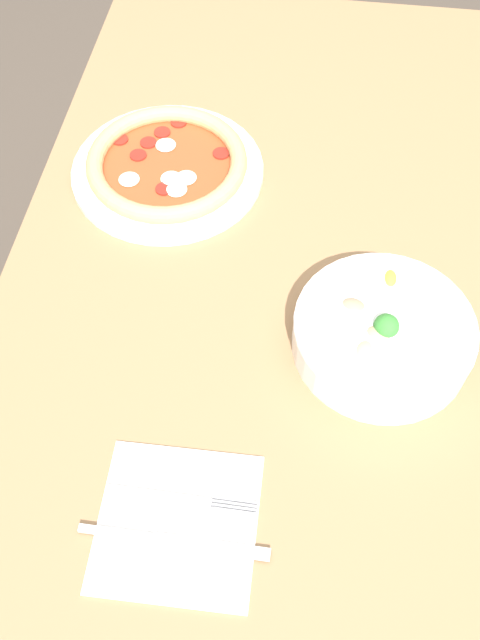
% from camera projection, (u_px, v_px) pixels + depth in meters
% --- Properties ---
extents(ground_plane, '(8.00, 8.00, 0.00)m').
position_uv_depth(ground_plane, '(270.00, 451.00, 1.66)').
color(ground_plane, '#4C4238').
extents(dining_table, '(1.22, 0.78, 0.76)m').
position_uv_depth(dining_table, '(284.00, 285.00, 1.13)').
color(dining_table, '#99724C').
rests_on(dining_table, ground_plane).
extents(pizza, '(0.30, 0.30, 0.04)m').
position_uv_depth(pizza, '(167.00, 166.00, 1.09)').
color(pizza, white).
rests_on(pizza, dining_table).
extents(bowl, '(0.23, 0.23, 0.07)m').
position_uv_depth(bowl, '(383.00, 333.00, 0.90)').
color(bowl, white).
rests_on(bowl, dining_table).
extents(napkin, '(0.18, 0.18, 0.00)m').
position_uv_depth(napkin, '(177.00, 523.00, 0.79)').
color(napkin, white).
rests_on(napkin, dining_table).
extents(fork, '(0.01, 0.17, 0.00)m').
position_uv_depth(fork, '(180.00, 498.00, 0.80)').
color(fork, silver).
rests_on(fork, napkin).
extents(knife, '(0.02, 0.21, 0.01)m').
position_uv_depth(knife, '(165.00, 540.00, 0.78)').
color(knife, silver).
rests_on(knife, napkin).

